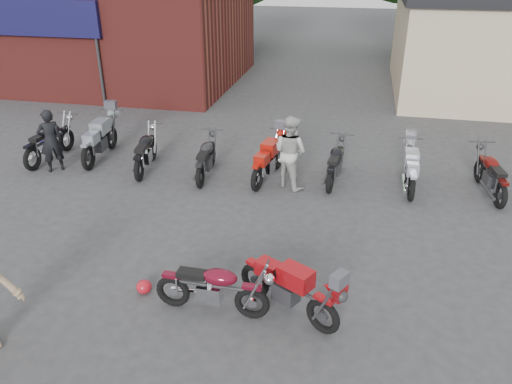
% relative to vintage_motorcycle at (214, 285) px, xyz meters
% --- Properties ---
extents(ground, '(90.00, 90.00, 0.00)m').
position_rel_vintage_motorcycle_xyz_m(ground, '(-0.28, 0.07, -0.51)').
color(ground, '#333335').
extents(brick_building, '(12.00, 8.00, 4.00)m').
position_rel_vintage_motorcycle_xyz_m(brick_building, '(-9.28, 14.07, 1.49)').
color(brick_building, maroon).
rests_on(brick_building, ground).
extents(vintage_motorcycle, '(1.78, 0.61, 1.03)m').
position_rel_vintage_motorcycle_xyz_m(vintage_motorcycle, '(0.00, 0.00, 0.00)').
color(vintage_motorcycle, '#5B0B1B').
rests_on(vintage_motorcycle, ground).
extents(sportbike, '(1.90, 1.43, 1.07)m').
position_rel_vintage_motorcycle_xyz_m(sportbike, '(1.15, 0.21, 0.02)').
color(sportbike, '#9C0D12').
rests_on(sportbike, ground).
extents(helmet, '(0.32, 0.32, 0.24)m').
position_rel_vintage_motorcycle_xyz_m(helmet, '(-1.28, 0.22, -0.40)').
color(helmet, '#AD121F').
rests_on(helmet, ground).
extents(person_dark, '(0.69, 0.68, 1.61)m').
position_rel_vintage_motorcycle_xyz_m(person_dark, '(-5.55, 4.50, 0.29)').
color(person_dark, black).
rests_on(person_dark, ground).
extents(person_light, '(1.07, 1.00, 1.75)m').
position_rel_vintage_motorcycle_xyz_m(person_light, '(0.46, 4.82, 0.36)').
color(person_light, '#ABABA7').
rests_on(person_light, ground).
extents(row_bike_0, '(0.80, 2.04, 1.16)m').
position_rel_vintage_motorcycle_xyz_m(row_bike_0, '(-6.04, 5.15, 0.07)').
color(row_bike_0, black).
rests_on(row_bike_0, ground).
extents(row_bike_1, '(0.87, 2.16, 1.22)m').
position_rel_vintage_motorcycle_xyz_m(row_bike_1, '(-4.78, 5.51, 0.10)').
color(row_bike_1, gray).
rests_on(row_bike_1, ground).
extents(row_bike_2, '(0.92, 1.97, 1.10)m').
position_rel_vintage_motorcycle_xyz_m(row_bike_2, '(-3.28, 5.05, 0.04)').
color(row_bike_2, black).
rests_on(row_bike_2, ground).
extents(row_bike_3, '(0.75, 1.87, 1.06)m').
position_rel_vintage_motorcycle_xyz_m(row_bike_3, '(-1.65, 4.97, 0.02)').
color(row_bike_3, black).
rests_on(row_bike_3, ground).
extents(row_bike_4, '(0.97, 2.03, 1.13)m').
position_rel_vintage_motorcycle_xyz_m(row_bike_4, '(-0.11, 5.13, 0.05)').
color(row_bike_4, '#AC180E').
rests_on(row_bike_4, ground).
extents(row_bike_5, '(0.78, 1.87, 1.06)m').
position_rel_vintage_motorcycle_xyz_m(row_bike_5, '(1.50, 5.33, 0.02)').
color(row_bike_5, black).
rests_on(row_bike_5, ground).
extents(row_bike_6, '(0.62, 1.85, 1.07)m').
position_rel_vintage_motorcycle_xyz_m(row_bike_6, '(3.25, 5.31, 0.02)').
color(row_bike_6, '#90929D').
rests_on(row_bike_6, ground).
extents(row_bike_7, '(0.87, 1.95, 1.09)m').
position_rel_vintage_motorcycle_xyz_m(row_bike_7, '(5.03, 5.36, 0.03)').
color(row_bike_7, '#510C0A').
rests_on(row_bike_7, ground).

